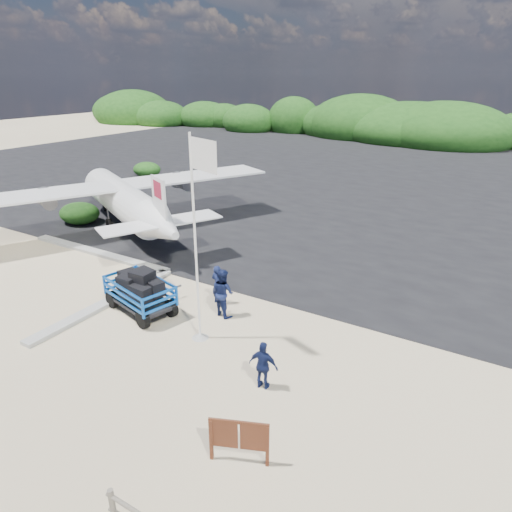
{
  "coord_description": "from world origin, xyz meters",
  "views": [
    {
      "loc": [
        8.74,
        -9.05,
        8.46
      ],
      "look_at": [
        0.2,
        5.06,
        1.8
      ],
      "focal_mm": 32.0,
      "sensor_mm": 36.0,
      "label": 1
    }
  ],
  "objects_px": {
    "signboard": "(239,462)",
    "crew_b": "(223,293)",
    "crew_c": "(263,366)",
    "flagpole": "(200,338)",
    "baggage_cart": "(142,311)",
    "crew_a": "(218,285)"
  },
  "relations": [
    {
      "from": "signboard",
      "to": "crew_b",
      "type": "height_order",
      "value": "crew_b"
    },
    {
      "from": "signboard",
      "to": "crew_a",
      "type": "xyz_separation_m",
      "value": [
        -5.05,
        6.22,
        0.8
      ]
    },
    {
      "from": "baggage_cart",
      "to": "crew_b",
      "type": "xyz_separation_m",
      "value": [
        2.81,
        1.42,
        0.92
      ]
    },
    {
      "from": "baggage_cart",
      "to": "crew_c",
      "type": "height_order",
      "value": "crew_c"
    },
    {
      "from": "crew_c",
      "to": "flagpole",
      "type": "bearing_deg",
      "value": -26.3
    },
    {
      "from": "crew_a",
      "to": "crew_c",
      "type": "bearing_deg",
      "value": 145.0
    },
    {
      "from": "baggage_cart",
      "to": "crew_a",
      "type": "relative_size",
      "value": 1.91
    },
    {
      "from": "baggage_cart",
      "to": "crew_c",
      "type": "bearing_deg",
      "value": 0.52
    },
    {
      "from": "crew_b",
      "to": "baggage_cart",
      "type": "bearing_deg",
      "value": 43.44
    },
    {
      "from": "signboard",
      "to": "crew_a",
      "type": "distance_m",
      "value": 8.05
    },
    {
      "from": "baggage_cart",
      "to": "crew_b",
      "type": "height_order",
      "value": "crew_b"
    },
    {
      "from": "flagpole",
      "to": "crew_c",
      "type": "bearing_deg",
      "value": -20.19
    },
    {
      "from": "crew_b",
      "to": "signboard",
      "type": "bearing_deg",
      "value": 144.65
    },
    {
      "from": "crew_a",
      "to": "crew_b",
      "type": "height_order",
      "value": "crew_b"
    },
    {
      "from": "baggage_cart",
      "to": "signboard",
      "type": "height_order",
      "value": "baggage_cart"
    },
    {
      "from": "crew_b",
      "to": "flagpole",
      "type": "bearing_deg",
      "value": 114.63
    },
    {
      "from": "crew_c",
      "to": "crew_a",
      "type": "bearing_deg",
      "value": -46.87
    },
    {
      "from": "baggage_cart",
      "to": "crew_b",
      "type": "relative_size",
      "value": 1.65
    },
    {
      "from": "crew_b",
      "to": "crew_c",
      "type": "height_order",
      "value": "crew_b"
    },
    {
      "from": "baggage_cart",
      "to": "crew_a",
      "type": "height_order",
      "value": "crew_a"
    },
    {
      "from": "crew_a",
      "to": "crew_c",
      "type": "height_order",
      "value": "crew_a"
    },
    {
      "from": "signboard",
      "to": "crew_a",
      "type": "relative_size",
      "value": 0.94
    }
  ]
}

